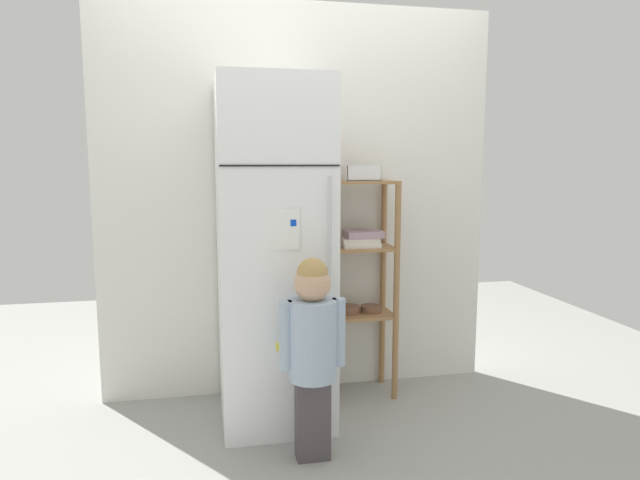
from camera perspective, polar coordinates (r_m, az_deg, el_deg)
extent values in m
plane|color=#999993|center=(3.33, -0.83, -17.16)|extent=(6.00, 6.00, 0.00)
cube|color=silver|center=(3.41, -2.10, 3.88)|extent=(2.39, 0.03, 2.34)
cube|color=white|center=(3.04, -4.80, -1.37)|extent=(0.59, 0.67, 1.84)
cube|color=black|center=(2.67, -4.03, 7.59)|extent=(0.57, 0.01, 0.01)
cylinder|color=silver|center=(2.71, 1.02, 1.31)|extent=(0.02, 0.02, 0.49)
cube|color=white|center=(2.69, -3.66, 1.12)|extent=(0.15, 0.01, 0.20)
cube|color=yellow|center=(2.81, -4.09, -10.83)|extent=(0.04, 0.01, 0.04)
cube|color=blue|center=(2.69, -2.70, 1.76)|extent=(0.03, 0.01, 0.03)
cube|color=#5AED35|center=(2.84, -0.38, -10.62)|extent=(0.04, 0.02, 0.04)
cube|color=gold|center=(2.77, -2.95, -7.35)|extent=(0.03, 0.01, 0.02)
cube|color=#4C4346|center=(2.80, -0.76, -17.74)|extent=(0.16, 0.10, 0.40)
cylinder|color=#9EB2C6|center=(2.65, -0.77, -10.12)|extent=(0.23, 0.23, 0.38)
sphere|color=#9EB2C6|center=(2.67, -1.06, -5.99)|extent=(0.10, 0.10, 0.10)
sphere|color=tan|center=(2.58, -0.78, -4.47)|extent=(0.17, 0.17, 0.17)
sphere|color=tan|center=(2.57, -0.78, -3.44)|extent=(0.15, 0.15, 0.15)
cylinder|color=#9EB2C6|center=(2.63, -3.51, -9.68)|extent=(0.06, 0.06, 0.32)
cylinder|color=#9EB2C6|center=(2.67, 1.91, -9.36)|extent=(0.06, 0.06, 0.32)
cylinder|color=#9E7247|center=(3.22, 1.59, -5.69)|extent=(0.04, 0.04, 1.31)
cylinder|color=#9E7247|center=(3.33, 7.80, -5.34)|extent=(0.04, 0.04, 1.31)
cylinder|color=#9E7247|center=(3.46, 0.62, -4.73)|extent=(0.04, 0.04, 1.31)
cylinder|color=#9E7247|center=(3.56, 6.45, -4.43)|extent=(0.04, 0.04, 1.31)
cube|color=#9E7247|center=(3.30, 4.25, 5.93)|extent=(0.39, 0.27, 0.02)
cube|color=#9E7247|center=(3.34, 4.18, -0.80)|extent=(0.39, 0.27, 0.02)
cube|color=#9E7247|center=(3.43, 4.11, -7.55)|extent=(0.39, 0.27, 0.02)
cube|color=white|center=(3.32, 4.14, -0.48)|extent=(0.23, 0.17, 0.03)
cube|color=silver|center=(3.32, 4.07, -0.03)|extent=(0.23, 0.17, 0.03)
cube|color=#B293A3|center=(3.34, 4.45, 0.61)|extent=(0.22, 0.16, 0.04)
cylinder|color=brown|center=(3.40, 2.96, -7.11)|extent=(0.13, 0.13, 0.05)
cylinder|color=brown|center=(3.44, 5.26, -7.01)|extent=(0.13, 0.13, 0.04)
cube|color=white|center=(3.30, 4.10, 6.14)|extent=(0.20, 0.19, 0.01)
cube|color=white|center=(3.21, 4.55, 6.80)|extent=(0.20, 0.01, 0.09)
cube|color=white|center=(3.38, 3.67, 6.87)|extent=(0.20, 0.01, 0.09)
cube|color=white|center=(3.27, 2.42, 6.84)|extent=(0.01, 0.19, 0.09)
cube|color=white|center=(3.32, 5.76, 6.82)|extent=(0.01, 0.19, 0.09)
sphere|color=red|center=(3.28, 4.73, 6.79)|extent=(0.07, 0.07, 0.07)
sphere|color=red|center=(3.31, 4.48, 6.73)|extent=(0.06, 0.06, 0.06)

